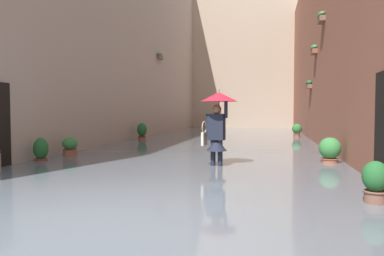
# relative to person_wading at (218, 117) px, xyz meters

# --- Properties ---
(ground_plane) EXTENTS (64.14, 64.14, 0.00)m
(ground_plane) POSITION_rel_person_wading_xyz_m (0.94, -8.32, -1.38)
(ground_plane) COLOR slate
(flood_water) EXTENTS (8.91, 31.66, 0.21)m
(flood_water) POSITION_rel_person_wading_xyz_m (0.94, -8.32, -1.27)
(flood_water) COLOR slate
(flood_water) RESTS_ON ground_plane
(building_facade_left) EXTENTS (2.04, 29.66, 9.19)m
(building_facade_left) POSITION_rel_person_wading_xyz_m (-4.01, -8.32, 3.22)
(building_facade_left) COLOR #935642
(building_facade_left) RESTS_ON ground_plane
(building_facade_right) EXTENTS (2.04, 29.66, 12.19)m
(building_facade_right) POSITION_rel_person_wading_xyz_m (5.89, -8.32, 4.72)
(building_facade_right) COLOR #A89989
(building_facade_right) RESTS_ON ground_plane
(building_facade_far) EXTENTS (11.71, 1.80, 13.35)m
(building_facade_far) POSITION_rel_person_wading_xyz_m (0.94, -22.05, 5.30)
(building_facade_far) COLOR tan
(building_facade_far) RESTS_ON ground_plane
(person_wading) EXTENTS (0.89, 0.89, 2.05)m
(person_wading) POSITION_rel_person_wading_xyz_m (0.00, 0.00, 0.00)
(person_wading) COLOR #4C4233
(person_wading) RESTS_ON ground_plane
(potted_plant_far_right) EXTENTS (0.45, 0.45, 0.98)m
(potted_plant_far_right) POSITION_rel_person_wading_xyz_m (4.53, -7.41, -0.84)
(potted_plant_far_right) COLOR brown
(potted_plant_far_right) RESTS_ON ground_plane
(potted_plant_far_left) EXTENTS (0.37, 0.37, 0.82)m
(potted_plant_far_left) POSITION_rel_person_wading_xyz_m (-2.70, 3.09, -0.93)
(potted_plant_far_left) COLOR brown
(potted_plant_far_left) RESTS_ON ground_plane
(potted_plant_near_right) EXTENTS (0.38, 0.38, 0.83)m
(potted_plant_near_right) POSITION_rel_person_wading_xyz_m (4.64, 0.15, -0.93)
(potted_plant_near_right) COLOR brown
(potted_plant_near_right) RESTS_ON ground_plane
(potted_plant_mid_left) EXTENTS (0.55, 0.55, 0.86)m
(potted_plant_mid_left) POSITION_rel_person_wading_xyz_m (-2.73, -1.09, -0.89)
(potted_plant_mid_left) COLOR #9E563D
(potted_plant_mid_left) RESTS_ON ground_plane
(potted_plant_near_left) EXTENTS (0.48, 0.48, 0.88)m
(potted_plant_near_left) POSITION_rel_person_wading_xyz_m (-2.60, -10.45, -0.85)
(potted_plant_near_left) COLOR brown
(potted_plant_near_left) RESTS_ON ground_plane
(potted_plant_mid_right) EXTENTS (0.45, 0.45, 0.75)m
(potted_plant_mid_right) POSITION_rel_person_wading_xyz_m (4.54, -1.11, -0.97)
(potted_plant_mid_right) COLOR #9E563D
(potted_plant_mid_right) RESTS_ON ground_plane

